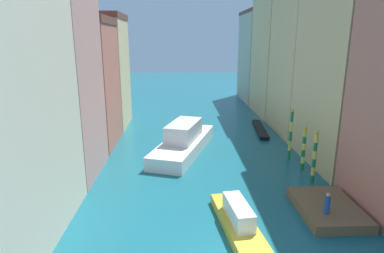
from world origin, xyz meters
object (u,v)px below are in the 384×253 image
vaporetto_white (184,141)px  motorboat_0 (238,220)px  mooring_pole_0 (314,157)px  person_on_dock (327,204)px  gondola_black (260,129)px  waterfront_dock (327,208)px  mooring_pole_2 (291,134)px  mooring_pole_1 (304,148)px

vaporetto_white → motorboat_0: bearing=-78.1°
mooring_pole_0 → person_on_dock: bearing=-104.2°
mooring_pole_0 → gondola_black: mooring_pole_0 is taller
waterfront_dock → vaporetto_white: bearing=126.0°
person_on_dock → vaporetto_white: 16.37m
person_on_dock → mooring_pole_0: mooring_pole_0 is taller
person_on_dock → vaporetto_white: size_ratio=0.11×
vaporetto_white → motorboat_0: 14.72m
mooring_pole_0 → vaporetto_white: mooring_pole_0 is taller
mooring_pole_2 → mooring_pole_1: bearing=-82.0°
motorboat_0 → waterfront_dock: bearing=15.0°
mooring_pole_0 → mooring_pole_2: size_ratio=0.88×
waterfront_dock → person_on_dock: bearing=-117.4°
person_on_dock → mooring_pole_2: 11.28m
person_on_dock → mooring_pole_2: size_ratio=0.28×
person_on_dock → motorboat_0: size_ratio=0.19×
waterfront_dock → motorboat_0: (-6.20, -1.66, 0.27)m
waterfront_dock → gondola_black: waterfront_dock is taller
mooring_pole_2 → motorboat_0: (-6.93, -11.62, -1.90)m
mooring_pole_0 → motorboat_0: size_ratio=0.59×
mooring_pole_1 → mooring_pole_2: bearing=98.0°
mooring_pole_2 → vaporetto_white: mooring_pole_2 is taller
person_on_dock → mooring_pole_2: (1.33, 11.14, 1.21)m
waterfront_dock → mooring_pole_2: bearing=85.9°
mooring_pole_0 → motorboat_0: mooring_pole_0 is taller
mooring_pole_0 → mooring_pole_2: bearing=91.7°
waterfront_dock → mooring_pole_1: bearing=81.8°
mooring_pole_2 → motorboat_0: mooring_pole_2 is taller
mooring_pole_1 → vaporetto_white: 11.63m
gondola_black → motorboat_0: (-6.61, -21.83, 0.39)m
waterfront_dock → person_on_dock: 1.63m
mooring_pole_2 → person_on_dock: bearing=-96.8°
person_on_dock → motorboat_0: bearing=-175.1°
mooring_pole_2 → motorboat_0: size_ratio=0.67×
person_on_dock → gondola_black: bearing=87.3°
mooring_pole_1 → mooring_pole_2: 2.58m
mooring_pole_1 → motorboat_0: (-7.28, -9.11, -1.42)m
waterfront_dock → person_on_dock: person_on_dock is taller
mooring_pole_1 → motorboat_0: 11.75m
vaporetto_white → gondola_black: bearing=37.6°
waterfront_dock → mooring_pole_0: size_ratio=1.25×
mooring_pole_2 → vaporetto_white: 10.43m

